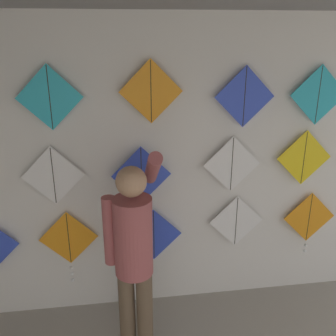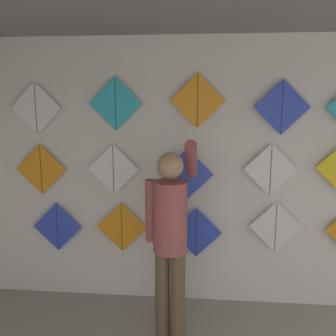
# 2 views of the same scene
# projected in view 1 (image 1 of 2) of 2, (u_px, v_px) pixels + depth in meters

# --- Properties ---
(back_panel) EXTENTS (5.36, 0.06, 2.80)m
(back_panel) POSITION_uv_depth(u_px,v_px,m) (148.00, 173.00, 3.47)
(back_panel) COLOR silver
(back_panel) RESTS_ON ground
(shopkeeper) EXTENTS (0.45, 0.59, 1.85)m
(shopkeeper) POSITION_uv_depth(u_px,v_px,m) (134.00, 250.00, 2.91)
(shopkeeper) COLOR brown
(shopkeeper) RESTS_ON ground
(kite_1) EXTENTS (0.54, 0.04, 0.75)m
(kite_1) POSITION_uv_depth(u_px,v_px,m) (69.00, 242.00, 3.49)
(kite_1) COLOR orange
(kite_2) EXTENTS (0.54, 0.01, 0.54)m
(kite_2) POSITION_uv_depth(u_px,v_px,m) (154.00, 235.00, 3.60)
(kite_2) COLOR blue
(kite_3) EXTENTS (0.54, 0.01, 0.54)m
(kite_3) POSITION_uv_depth(u_px,v_px,m) (236.00, 221.00, 3.68)
(kite_3) COLOR white
(kite_4) EXTENTS (0.54, 0.04, 0.68)m
(kite_4) POSITION_uv_depth(u_px,v_px,m) (309.00, 220.00, 3.79)
(kite_4) COLOR orange
(kite_6) EXTENTS (0.54, 0.01, 0.54)m
(kite_6) POSITION_uv_depth(u_px,v_px,m) (53.00, 176.00, 3.25)
(kite_6) COLOR white
(kite_7) EXTENTS (0.54, 0.01, 0.54)m
(kite_7) POSITION_uv_depth(u_px,v_px,m) (141.00, 175.00, 3.37)
(kite_7) COLOR blue
(kite_8) EXTENTS (0.54, 0.01, 0.54)m
(kite_8) POSITION_uv_depth(u_px,v_px,m) (232.00, 164.00, 3.46)
(kite_8) COLOR white
(kite_9) EXTENTS (0.54, 0.01, 0.54)m
(kite_9) POSITION_uv_depth(u_px,v_px,m) (304.00, 158.00, 3.54)
(kite_9) COLOR yellow
(kite_11) EXTENTS (0.54, 0.01, 0.54)m
(kite_11) POSITION_uv_depth(u_px,v_px,m) (50.00, 98.00, 3.03)
(kite_11) COLOR #28B2C6
(kite_12) EXTENTS (0.54, 0.01, 0.54)m
(kite_12) POSITION_uv_depth(u_px,v_px,m) (151.00, 92.00, 3.12)
(kite_12) COLOR orange
(kite_13) EXTENTS (0.54, 0.01, 0.54)m
(kite_13) POSITION_uv_depth(u_px,v_px,m) (245.00, 97.00, 3.25)
(kite_13) COLOR blue
(kite_14) EXTENTS (0.54, 0.01, 0.54)m
(kite_14) POSITION_uv_depth(u_px,v_px,m) (319.00, 95.00, 3.35)
(kite_14) COLOR #28B2C6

